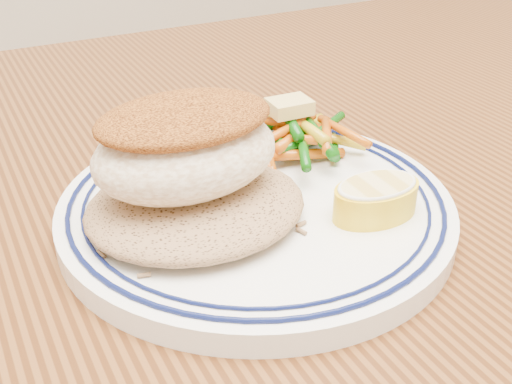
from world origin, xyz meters
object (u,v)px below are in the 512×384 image
object	(u,v)px
plate	(256,207)
lemon_wedge	(376,197)
dining_table	(228,361)
fish_fillet	(185,145)
rice_pilaf	(196,201)
vegetable_pile	(293,135)

from	to	relation	value
plate	lemon_wedge	size ratio (longest dim) A/B	4.39
dining_table	fish_fillet	distance (m)	0.16
plate	rice_pilaf	size ratio (longest dim) A/B	1.88
dining_table	rice_pilaf	xyz separation A→B (m)	(-0.01, 0.01, 0.12)
dining_table	rice_pilaf	world-z (taller)	rice_pilaf
rice_pilaf	fish_fillet	bearing A→B (deg)	105.32
vegetable_pile	plate	bearing A→B (deg)	-139.36
fish_fillet	vegetable_pile	bearing A→B (deg)	24.28
dining_table	vegetable_pile	size ratio (longest dim) A/B	14.86
vegetable_pile	lemon_wedge	xyz separation A→B (m)	(0.00, -0.09, -0.00)
plate	vegetable_pile	xyz separation A→B (m)	(0.05, 0.05, 0.02)
dining_table	rice_pilaf	size ratio (longest dim) A/B	11.50
plate	vegetable_pile	distance (m)	0.07
rice_pilaf	vegetable_pile	xyz separation A→B (m)	(0.10, 0.05, 0.00)
dining_table	fish_fillet	bearing A→B (deg)	133.93
plate	fish_fillet	world-z (taller)	fish_fillet
dining_table	lemon_wedge	bearing A→B (deg)	-22.92
dining_table	rice_pilaf	distance (m)	0.13
plate	fish_fillet	size ratio (longest dim) A/B	2.20
dining_table	fish_fillet	world-z (taller)	fish_fillet
fish_fillet	rice_pilaf	bearing A→B (deg)	-74.68
vegetable_pile	lemon_wedge	distance (m)	0.09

